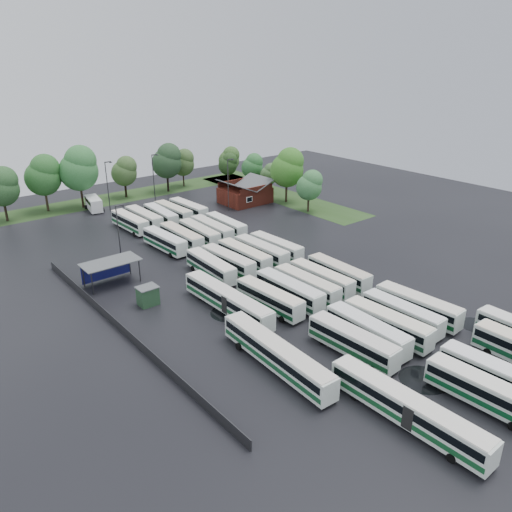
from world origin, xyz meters
TOP-DOWN VIEW (x-y plane):
  - ground at (0.00, 0.00)m, footprint 160.00×160.00m
  - brick_building at (24.00, 42.77)m, footprint 10.07×8.60m
  - wash_shed at (-17.20, 22.02)m, footprint 8.20×4.20m
  - utility_hut at (-16.20, 12.60)m, footprint 2.70×2.20m
  - grass_strip_north at (2.00, 64.80)m, footprint 80.00×10.00m
  - grass_strip_east at (34.00, 42.80)m, footprint 10.00×50.00m
  - west_fence at (-22.20, 8.00)m, footprint 0.10×50.00m
  - bus_r0c1 at (-1.40, -26.25)m, footprint 2.78×11.04m
  - bus_r0c2 at (1.84, -25.82)m, footprint 2.82×11.10m
  - bus_r1c0 at (-4.30, -12.70)m, footprint 2.79×11.22m
  - bus_r1c1 at (-1.20, -12.24)m, footprint 2.69×11.15m
  - bus_r1c2 at (1.89, -12.73)m, footprint 2.86×11.34m
  - bus_r1c3 at (5.39, -12.29)m, footprint 2.38×10.70m
  - bus_r1c4 at (8.53, -12.40)m, footprint 2.94×11.35m
  - bus_r2c0 at (-4.54, 1.17)m, footprint 2.80×10.88m
  - bus_r2c1 at (-1.09, 1.10)m, footprint 2.53×11.29m
  - bus_r2c2 at (1.99, 0.93)m, footprint 2.48×10.95m
  - bus_r2c3 at (5.15, 1.16)m, footprint 2.40×10.78m
  - bus_r2c4 at (8.52, 0.92)m, footprint 2.65×10.88m
  - bus_r3c0 at (-4.57, 14.68)m, footprint 2.78×10.90m
  - bus_r3c1 at (-1.39, 14.66)m, footprint 2.70×10.85m
  - bus_r3c2 at (1.89, 14.79)m, footprint 2.44×11.06m
  - bus_r3c3 at (5.12, 14.48)m, footprint 2.56×11.13m
  - bus_r3c4 at (8.30, 14.49)m, footprint 2.63×10.82m
  - bus_r4c0 at (-4.50, 28.58)m, footprint 2.71×10.80m
  - bus_r4c1 at (-1.35, 28.37)m, footprint 2.48×11.20m
  - bus_r4c2 at (2.16, 28.15)m, footprint 2.78×11.03m
  - bus_r4c3 at (5.09, 28.44)m, footprint 2.68×11.15m
  - bus_r4c4 at (8.41, 28.72)m, footprint 2.61×10.75m
  - bus_r5c0 at (-4.42, 41.88)m, footprint 2.64×10.86m
  - bus_r5c1 at (-1.35, 42.18)m, footprint 2.52×11.13m
  - bus_r5c2 at (2.06, 41.69)m, footprint 2.83×10.92m
  - bus_r5c3 at (5.07, 42.03)m, footprint 2.65×10.94m
  - bus_r5c4 at (8.58, 41.95)m, footprint 2.67×10.93m
  - artic_bus_west_a at (-9.10, -23.19)m, footprint 2.49×16.22m
  - artic_bus_west_b at (-9.12, 4.20)m, footprint 2.50×16.33m
  - artic_bus_west_c at (-12.50, -9.21)m, footprint 3.15×16.63m
  - minibus at (-4.66, 58.53)m, footprint 3.54×6.85m
  - tree_north_0 at (-20.88, 62.55)m, footprint 6.70×6.70m
  - tree_north_1 at (-12.25, 64.31)m, footprint 7.34×7.34m
  - tree_north_2 at (-5.49, 62.01)m, footprint 8.18×8.18m
  - tree_north_3 at (5.53, 63.85)m, footprint 5.82×5.82m
  - tree_north_4 at (15.76, 62.16)m, footprint 7.04×7.04m
  - tree_north_5 at (21.38, 64.25)m, footprint 5.68×5.68m
  - tree_north_6 at (33.81, 61.74)m, footprint 5.40×5.40m
  - tree_east_0 at (30.43, 28.94)m, footprint 5.40×5.40m
  - tree_east_1 at (31.83, 37.32)m, footprint 7.40×7.40m
  - tree_east_2 at (33.82, 45.80)m, footprint 4.37×4.34m
  - tree_east_3 at (33.51, 51.81)m, footprint 5.25×5.25m
  - tree_east_4 at (31.76, 59.50)m, footprint 4.76×4.76m
  - lamp_post_ne at (17.80, 40.43)m, footprint 1.69×0.33m
  - lamp_post_nw at (-13.75, 25.43)m, footprint 1.60×0.31m
  - lamp_post_back_w at (-2.08, 55.99)m, footprint 1.62×0.32m
  - lamp_post_back_e at (8.83, 56.25)m, footprint 1.64×0.32m
  - puddle_0 at (-2.09, -20.47)m, footprint 5.07×5.07m
  - puddle_1 at (9.90, -20.61)m, footprint 2.63×2.63m
  - puddle_2 at (-9.22, 3.80)m, footprint 4.94×4.94m
  - puddle_3 at (2.96, -4.66)m, footprint 3.53×3.53m
  - puddle_4 at (12.68, -18.07)m, footprint 3.88×3.88m

SIDE VIEW (x-z plane):
  - ground at x=0.00m, z-range 0.00..0.00m
  - puddle_0 at x=-2.09m, z-range 0.00..0.01m
  - puddle_1 at x=9.90m, z-range 0.00..0.01m
  - puddle_2 at x=-9.22m, z-range 0.00..0.01m
  - puddle_3 at x=2.96m, z-range 0.00..0.01m
  - puddle_4 at x=12.68m, z-range 0.00..0.01m
  - grass_strip_north at x=2.00m, z-range 0.00..0.01m
  - grass_strip_east at x=34.00m, z-range 0.00..0.01m
  - west_fence at x=-22.20m, z-range 0.00..1.20m
  - utility_hut at x=-16.20m, z-range 0.01..2.63m
  - minibus at x=-4.66m, z-range 0.16..3.00m
  - bus_r4c4 at x=8.41m, z-range 0.15..3.12m
  - bus_r1c3 at x=5.39m, z-range 0.15..3.12m
  - bus_r4c0 at x=-4.50m, z-range 0.15..3.13m
  - bus_r2c3 at x=5.15m, z-range 0.15..3.14m
  - bus_r3c4 at x=8.30m, z-range 0.15..3.14m
  - bus_r3c1 at x=-1.39m, z-range 0.15..3.15m
  - bus_r2c0 at x=-4.54m, z-range 0.15..3.15m
  - bus_r5c0 at x=-4.42m, z-range 0.15..3.15m
  - bus_r3c0 at x=-4.57m, z-range 0.15..3.16m
  - bus_r2c4 at x=8.52m, z-range 0.15..3.16m
  - bus_r5c2 at x=2.06m, z-range 0.15..3.16m
  - bus_r5c4 at x=8.58m, z-range 0.15..3.17m
  - bus_r5c3 at x=5.07m, z-range 0.15..3.18m
  - artic_bus_west_a at x=-9.10m, z-range 0.16..3.17m
  - bus_r2c2 at x=1.99m, z-range 0.15..3.19m
  - bus_r4c2 at x=2.16m, z-range 0.15..3.20m
  - bus_r0c1 at x=-1.40m, z-range 0.15..3.20m
  - artic_bus_west_b at x=-9.12m, z-range 0.17..3.19m
  - bus_r0c2 at x=1.84m, z-range 0.15..3.22m
  - bus_r3c2 at x=1.89m, z-range 0.15..3.23m
  - bus_r1c1 at x=-1.20m, z-range 0.15..3.24m
  - bus_r3c3 at x=5.12m, z-range 0.15..3.24m
  - bus_r4c3 at x=5.09m, z-range 0.15..3.24m
  - bus_r5c1 at x=-1.35m, z-range 0.15..3.24m
  - artic_bus_west_c at x=-12.50m, z-range 0.17..3.24m
  - bus_r1c0 at x=-4.30m, z-range 0.15..3.25m
  - bus_r4c1 at x=-1.35m, z-range 0.16..3.27m
  - bus_r1c4 at x=8.53m, z-range 0.16..3.29m
  - bus_r1c2 at x=1.89m, z-range 0.16..3.29m
  - bus_r2c1 at x=-1.09m, z-range 0.16..3.29m
  - brick_building at x=24.00m, z-range -0.83..4.56m
  - wash_shed at x=-17.20m, z-range 1.20..4.78m
  - tree_east_2 at x=33.82m, z-range 1.02..8.21m
  - tree_east_4 at x=31.76m, z-range 1.13..9.00m
  - tree_east_3 at x=33.51m, z-range 1.24..9.93m
  - tree_east_0 at x=30.43m, z-range 1.28..10.22m
  - tree_north_6 at x=33.81m, z-range 1.28..10.23m
  - lamp_post_nw at x=-13.75m, z-range 0.84..11.23m
  - tree_north_5 at x=21.38m, z-range 1.35..10.76m
  - lamp_post_back_w at x=-2.08m, z-range 0.85..11.39m
  - lamp_post_back_e at x=8.83m, z-range 0.86..11.52m
  - tree_north_3 at x=5.53m, z-range 1.38..11.02m
  - lamp_post_ne at x=17.80m, z-range 0.88..11.85m
  - tree_north_0 at x=-20.88m, z-range 1.59..12.68m
  - tree_north_4 at x=15.76m, z-range 1.67..13.34m
  - tree_north_1 at x=-12.25m, z-range 1.74..13.89m
  - tree_east_1 at x=31.83m, z-range 1.76..14.01m
  - tree_north_2 at x=-5.49m, z-range 1.94..15.49m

